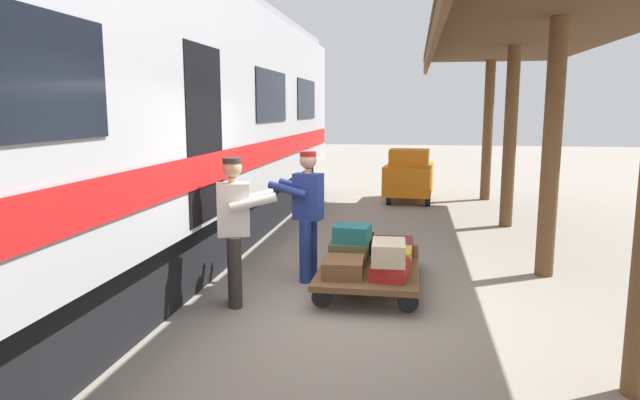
{
  "coord_description": "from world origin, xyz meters",
  "views": [
    {
      "loc": [
        -0.53,
        6.18,
        2.24
      ],
      "look_at": [
        0.56,
        -0.47,
        1.15
      ],
      "focal_mm": 31.73,
      "sensor_mm": 36.0,
      "label": 1
    }
  ],
  "objects_px": {
    "suitcase_olive_duffel": "(349,251)",
    "suitcase_yellow_case": "(392,256)",
    "luggage_cart": "(370,266)",
    "suitcase_cream_canvas": "(389,252)",
    "suitcase_teal_softside": "(352,234)",
    "porter_by_door": "(235,226)",
    "train_car": "(84,124)",
    "porter_in_overalls": "(307,211)",
    "suitcase_black_hardshell": "(354,243)",
    "suitcase_brown_leather": "(344,267)",
    "baggage_tug": "(409,176)",
    "suitcase_burgundy_valise": "(394,246)",
    "suitcase_red_plastic": "(390,270)"
  },
  "relations": [
    {
      "from": "suitcase_yellow_case",
      "to": "porter_in_overalls",
      "type": "bearing_deg",
      "value": -7.42
    },
    {
      "from": "suitcase_olive_duffel",
      "to": "suitcase_teal_softside",
      "type": "bearing_deg",
      "value": 142.19
    },
    {
      "from": "suitcase_brown_leather",
      "to": "suitcase_cream_canvas",
      "type": "bearing_deg",
      "value": 177.64
    },
    {
      "from": "suitcase_brown_leather",
      "to": "porter_in_overalls",
      "type": "xyz_separation_m",
      "value": [
        0.58,
        -0.74,
        0.52
      ]
    },
    {
      "from": "porter_by_door",
      "to": "baggage_tug",
      "type": "height_order",
      "value": "porter_by_door"
    },
    {
      "from": "suitcase_red_plastic",
      "to": "suitcase_yellow_case",
      "type": "xyz_separation_m",
      "value": [
        -0.0,
        -0.59,
        0.01
      ]
    },
    {
      "from": "suitcase_teal_softside",
      "to": "porter_in_overalls",
      "type": "distance_m",
      "value": 0.68
    },
    {
      "from": "suitcase_teal_softside",
      "to": "baggage_tug",
      "type": "xyz_separation_m",
      "value": [
        -0.64,
        -6.88,
        -0.06
      ]
    },
    {
      "from": "train_car",
      "to": "suitcase_cream_canvas",
      "type": "height_order",
      "value": "train_car"
    },
    {
      "from": "train_car",
      "to": "suitcase_red_plastic",
      "type": "distance_m",
      "value": 3.99
    },
    {
      "from": "train_car",
      "to": "porter_in_overalls",
      "type": "distance_m",
      "value": 2.9
    },
    {
      "from": "suitcase_yellow_case",
      "to": "train_car",
      "type": "bearing_deg",
      "value": 12.05
    },
    {
      "from": "train_car",
      "to": "porter_in_overalls",
      "type": "xyz_separation_m",
      "value": [
        -2.5,
        -0.92,
        -1.14
      ]
    },
    {
      "from": "suitcase_red_plastic",
      "to": "train_car",
      "type": "bearing_deg",
      "value": 2.85
    },
    {
      "from": "suitcase_black_hardshell",
      "to": "suitcase_cream_canvas",
      "type": "relative_size",
      "value": 0.94
    },
    {
      "from": "suitcase_burgundy_valise",
      "to": "suitcase_olive_duffel",
      "type": "bearing_deg",
      "value": 47.43
    },
    {
      "from": "suitcase_brown_leather",
      "to": "suitcase_burgundy_valise",
      "type": "distance_m",
      "value": 1.3
    },
    {
      "from": "suitcase_black_hardshell",
      "to": "suitcase_yellow_case",
      "type": "height_order",
      "value": "suitcase_black_hardshell"
    },
    {
      "from": "suitcase_olive_duffel",
      "to": "suitcase_black_hardshell",
      "type": "relative_size",
      "value": 1.04
    },
    {
      "from": "suitcase_olive_duffel",
      "to": "train_car",
      "type": "bearing_deg",
      "value": 14.11
    },
    {
      "from": "suitcase_olive_duffel",
      "to": "baggage_tug",
      "type": "relative_size",
      "value": 0.3
    },
    {
      "from": "suitcase_brown_leather",
      "to": "suitcase_teal_softside",
      "type": "height_order",
      "value": "suitcase_teal_softside"
    },
    {
      "from": "porter_in_overalls",
      "to": "porter_by_door",
      "type": "relative_size",
      "value": 1.0
    },
    {
      "from": "suitcase_yellow_case",
      "to": "baggage_tug",
      "type": "xyz_separation_m",
      "value": [
        -0.14,
        -6.85,
        0.22
      ]
    },
    {
      "from": "luggage_cart",
      "to": "suitcase_black_hardshell",
      "type": "xyz_separation_m",
      "value": [
        0.27,
        -0.59,
        0.16
      ]
    },
    {
      "from": "suitcase_burgundy_valise",
      "to": "train_car",
      "type": "bearing_deg",
      "value": 20.67
    },
    {
      "from": "suitcase_olive_duffel",
      "to": "porter_in_overalls",
      "type": "height_order",
      "value": "porter_in_overalls"
    },
    {
      "from": "suitcase_olive_duffel",
      "to": "suitcase_yellow_case",
      "type": "bearing_deg",
      "value": 180.0
    },
    {
      "from": "luggage_cart",
      "to": "suitcase_olive_duffel",
      "type": "relative_size",
      "value": 4.06
    },
    {
      "from": "porter_by_door",
      "to": "baggage_tug",
      "type": "xyz_separation_m",
      "value": [
        -1.88,
        -7.77,
        -0.3
      ]
    },
    {
      "from": "luggage_cart",
      "to": "suitcase_red_plastic",
      "type": "bearing_deg",
      "value": 114.67
    },
    {
      "from": "suitcase_teal_softside",
      "to": "baggage_tug",
      "type": "relative_size",
      "value": 0.24
    },
    {
      "from": "suitcase_cream_canvas",
      "to": "suitcase_yellow_case",
      "type": "bearing_deg",
      "value": -92.09
    },
    {
      "from": "porter_by_door",
      "to": "suitcase_burgundy_valise",
      "type": "bearing_deg",
      "value": -138.98
    },
    {
      "from": "suitcase_brown_leather",
      "to": "porter_by_door",
      "type": "bearing_deg",
      "value": 15.44
    },
    {
      "from": "suitcase_brown_leather",
      "to": "porter_by_door",
      "type": "height_order",
      "value": "porter_by_door"
    },
    {
      "from": "luggage_cart",
      "to": "baggage_tug",
      "type": "xyz_separation_m",
      "value": [
        -0.41,
        -6.85,
        0.36
      ]
    },
    {
      "from": "train_car",
      "to": "porter_in_overalls",
      "type": "height_order",
      "value": "train_car"
    },
    {
      "from": "suitcase_red_plastic",
      "to": "suitcase_brown_leather",
      "type": "bearing_deg",
      "value": 0.0
    },
    {
      "from": "suitcase_brown_leather",
      "to": "suitcase_yellow_case",
      "type": "xyz_separation_m",
      "value": [
        -0.54,
        -0.59,
        -0.0
      ]
    },
    {
      "from": "suitcase_cream_canvas",
      "to": "suitcase_black_hardshell",
      "type": "bearing_deg",
      "value": -66.61
    },
    {
      "from": "train_car",
      "to": "suitcase_olive_duffel",
      "type": "xyz_separation_m",
      "value": [
        -3.08,
        -0.77,
        -1.61
      ]
    },
    {
      "from": "suitcase_yellow_case",
      "to": "suitcase_teal_softside",
      "type": "relative_size",
      "value": 1.18
    },
    {
      "from": "luggage_cart",
      "to": "suitcase_teal_softside",
      "type": "xyz_separation_m",
      "value": [
        0.23,
        0.03,
        0.42
      ]
    },
    {
      "from": "train_car",
      "to": "suitcase_teal_softside",
      "type": "relative_size",
      "value": 41.06
    },
    {
      "from": "luggage_cart",
      "to": "suitcase_cream_canvas",
      "type": "height_order",
      "value": "suitcase_cream_canvas"
    },
    {
      "from": "suitcase_olive_duffel",
      "to": "suitcase_yellow_case",
      "type": "relative_size",
      "value": 1.05
    },
    {
      "from": "suitcase_black_hardshell",
      "to": "porter_by_door",
      "type": "xyz_separation_m",
      "value": [
        1.2,
        1.52,
        0.5
      ]
    },
    {
      "from": "luggage_cart",
      "to": "suitcase_yellow_case",
      "type": "height_order",
      "value": "suitcase_yellow_case"
    },
    {
      "from": "suitcase_teal_softside",
      "to": "porter_by_door",
      "type": "height_order",
      "value": "porter_by_door"
    }
  ]
}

